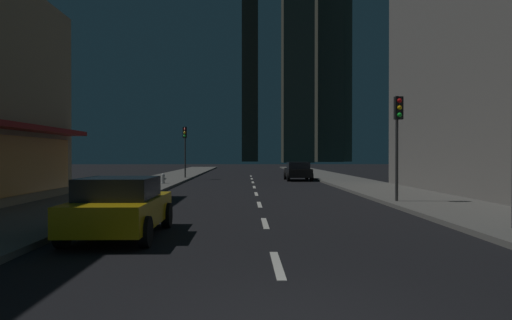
% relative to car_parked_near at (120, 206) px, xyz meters
% --- Properties ---
extents(ground_plane, '(78.00, 136.00, 0.10)m').
position_rel_car_parked_near_xyz_m(ground_plane, '(3.60, 25.77, -0.79)').
color(ground_plane, black).
extents(sidewalk_right, '(4.00, 76.00, 0.15)m').
position_rel_car_parked_near_xyz_m(sidewalk_right, '(10.60, 25.77, -0.67)').
color(sidewalk_right, '#605E59').
rests_on(sidewalk_right, ground).
extents(sidewalk_left, '(4.00, 76.00, 0.15)m').
position_rel_car_parked_near_xyz_m(sidewalk_left, '(-3.40, 25.77, -0.67)').
color(sidewalk_left, '#605E59').
rests_on(sidewalk_left, ground).
extents(lane_marking_center, '(0.16, 43.80, 0.01)m').
position_rel_car_parked_near_xyz_m(lane_marking_center, '(3.60, 12.57, -0.73)').
color(lane_marking_center, silver).
rests_on(lane_marking_center, ground).
extents(skyscraper_distant_tall, '(5.11, 7.08, 74.51)m').
position_rel_car_parked_near_xyz_m(skyscraper_distant_tall, '(4.63, 140.64, 36.51)').
color(skyscraper_distant_tall, '#302E24').
rests_on(skyscraper_distant_tall, ground).
extents(skyscraper_distant_mid, '(8.33, 8.28, 60.98)m').
position_rel_car_parked_near_xyz_m(skyscraper_distant_mid, '(17.55, 119.02, 29.75)').
color(skyscraper_distant_mid, '#4A4738').
rests_on(skyscraper_distant_mid, ground).
extents(skyscraper_distant_short, '(7.75, 6.19, 58.60)m').
position_rel_car_parked_near_xyz_m(skyscraper_distant_short, '(28.46, 131.11, 28.56)').
color(skyscraper_distant_short, '#474335').
rests_on(skyscraper_distant_short, ground).
extents(skyscraper_distant_slender, '(7.56, 6.09, 76.07)m').
position_rel_car_parked_near_xyz_m(skyscraper_distant_slender, '(32.71, 138.43, 37.29)').
color(skyscraper_distant_slender, brown).
rests_on(skyscraper_distant_slender, ground).
extents(car_parked_near, '(1.98, 4.24, 1.45)m').
position_rel_car_parked_near_xyz_m(car_parked_near, '(0.00, 0.00, 0.00)').
color(car_parked_near, gold).
rests_on(car_parked_near, ground).
extents(car_parked_far, '(1.98, 4.24, 1.45)m').
position_rel_car_parked_near_xyz_m(car_parked_far, '(7.20, 25.62, 0.00)').
color(car_parked_far, black).
rests_on(car_parked_far, ground).
extents(fire_hydrant_far_left, '(0.42, 0.30, 0.65)m').
position_rel_car_parked_near_xyz_m(fire_hydrant_far_left, '(-2.30, 19.37, -0.29)').
color(fire_hydrant_far_left, '#B2B2B2').
rests_on(fire_hydrant_far_left, sidewalk_left).
extents(traffic_light_near_right, '(0.32, 0.48, 4.20)m').
position_rel_car_parked_near_xyz_m(traffic_light_near_right, '(9.10, 7.15, 2.45)').
color(traffic_light_near_right, '#2D2D2D').
rests_on(traffic_light_near_right, sidewalk_right).
extents(traffic_light_far_left, '(0.32, 0.48, 4.20)m').
position_rel_car_parked_near_xyz_m(traffic_light_far_left, '(-1.90, 27.48, 2.45)').
color(traffic_light_far_left, '#2D2D2D').
rests_on(traffic_light_far_left, sidewalk_left).
extents(street_lamp_right, '(1.96, 0.56, 6.58)m').
position_rel_car_parked_near_xyz_m(street_lamp_right, '(8.98, 0.18, 4.33)').
color(street_lamp_right, '#38383D').
rests_on(street_lamp_right, sidewalk_right).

